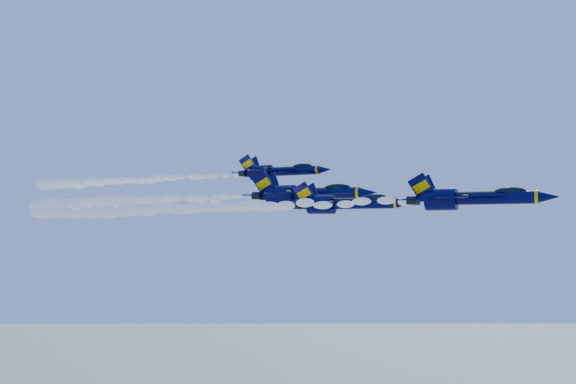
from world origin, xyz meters
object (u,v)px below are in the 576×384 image
at_px(jet_lead, 471,198).
at_px(jet_third, 305,194).
at_px(jet_second, 344,203).
at_px(jet_fourth, 279,171).

xyz_separation_m(jet_lead, jet_third, (-27.18, 16.95, 1.96)).
xyz_separation_m(jet_second, jet_third, (-10.45, 10.77, 2.00)).
relative_size(jet_second, jet_third, 0.81).
relative_size(jet_lead, jet_second, 0.97).
relative_size(jet_third, jet_fourth, 1.20).
bearing_deg(jet_third, jet_fourth, 139.50).
height_order(jet_lead, jet_second, jet_second).
xyz_separation_m(jet_lead, jet_second, (-16.73, 6.18, -0.04)).
xyz_separation_m(jet_third, jet_fourth, (-7.96, 6.80, 4.22)).
bearing_deg(jet_second, jet_third, 134.13).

